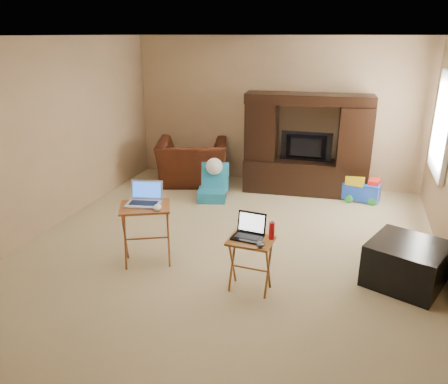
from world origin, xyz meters
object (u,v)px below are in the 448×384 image
(entertainment_center, at_px, (306,145))
(laptop_right, at_px, (248,227))
(tray_table_left, at_px, (147,235))
(mouse_left, at_px, (158,207))
(child_rocker, at_px, (212,183))
(laptop_left, at_px, (143,195))
(plush_toy, at_px, (214,185))
(mouse_right, at_px, (261,244))
(push_toy, at_px, (362,188))
(tray_table_right, at_px, (250,265))
(television, at_px, (306,147))
(ottoman, at_px, (406,264))
(water_bottle, at_px, (272,231))
(recliner, at_px, (193,162))

(entertainment_center, bearing_deg, laptop_right, -97.77)
(tray_table_left, height_order, mouse_left, mouse_left)
(child_rocker, xyz_separation_m, laptop_left, (-0.08, -2.13, 0.54))
(plush_toy, xyz_separation_m, mouse_right, (1.38, -2.69, 0.42))
(push_toy, distance_m, mouse_right, 3.32)
(push_toy, bearing_deg, plush_toy, -156.63)
(tray_table_right, height_order, laptop_left, laptop_left)
(entertainment_center, xyz_separation_m, television, (0.00, -0.04, -0.03))
(television, xyz_separation_m, laptop_left, (-1.44, -2.89, 0.05))
(television, distance_m, tray_table_right, 3.17)
(mouse_left, distance_m, mouse_right, 1.25)
(push_toy, relative_size, tray_table_left, 0.79)
(entertainment_center, distance_m, tray_table_left, 3.31)
(ottoman, height_order, water_bottle, water_bottle)
(recliner, height_order, push_toy, recliner)
(entertainment_center, height_order, child_rocker, entertainment_center)
(tray_table_right, bearing_deg, child_rocker, 120.35)
(tray_table_right, relative_size, mouse_left, 3.98)
(tray_table_left, distance_m, mouse_left, 0.44)
(laptop_right, xyz_separation_m, mouse_right, (0.17, -0.14, -0.10))
(television, bearing_deg, push_toy, 173.75)
(tray_table_right, bearing_deg, water_bottle, 25.49)
(push_toy, height_order, laptop_left, laptop_left)
(recliner, height_order, tray_table_left, recliner)
(entertainment_center, bearing_deg, television, -94.60)
(mouse_left, bearing_deg, tray_table_right, -7.16)
(tray_table_left, relative_size, tray_table_right, 1.24)
(plush_toy, height_order, laptop_right, laptop_right)
(push_toy, distance_m, laptop_right, 3.26)
(television, relative_size, push_toy, 1.48)
(television, height_order, mouse_right, television)
(plush_toy, relative_size, tray_table_left, 0.50)
(plush_toy, xyz_separation_m, water_bottle, (1.44, -2.50, 0.49))
(water_bottle, bearing_deg, entertainment_center, 91.09)
(entertainment_center, distance_m, mouse_right, 3.30)
(child_rocker, distance_m, tray_table_right, 2.66)
(television, distance_m, tray_table_left, 3.27)
(mouse_left, bearing_deg, mouse_right, -11.88)
(child_rocker, xyz_separation_m, tray_table_left, (-0.05, -2.16, 0.06))
(push_toy, bearing_deg, mouse_left, -114.51)
(child_rocker, height_order, water_bottle, water_bottle)
(mouse_left, bearing_deg, water_bottle, -2.51)
(entertainment_center, bearing_deg, water_bottle, -93.51)
(ottoman, xyz_separation_m, laptop_right, (-1.59, -0.60, 0.46))
(plush_toy, bearing_deg, tray_table_left, -90.56)
(laptop_left, bearing_deg, plush_toy, 78.31)
(laptop_left, distance_m, laptop_right, 1.29)
(recliner, distance_m, laptop_left, 2.92)
(laptop_right, bearing_deg, ottoman, 26.69)
(television, xyz_separation_m, push_toy, (0.93, -0.08, -0.57))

